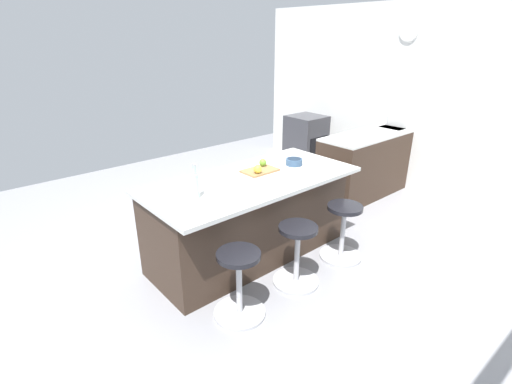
% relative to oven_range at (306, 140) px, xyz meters
% --- Properties ---
extents(ground_plane, '(7.75, 7.75, 0.00)m').
position_rel_oven_range_xyz_m(ground_plane, '(2.63, 1.79, -0.44)').
color(ground_plane, gray).
extents(interior_partition_left, '(0.15, 5.91, 2.65)m').
position_rel_oven_range_xyz_m(interior_partition_left, '(-0.35, 1.79, 0.89)').
color(interior_partition_left, silver).
rests_on(interior_partition_left, ground_plane).
extents(sink_cabinet, '(2.38, 0.60, 1.19)m').
position_rel_oven_range_xyz_m(sink_cabinet, '(-0.00, 1.54, 0.02)').
color(sink_cabinet, '#38281E').
rests_on(sink_cabinet, ground_plane).
extents(oven_range, '(0.60, 0.61, 0.88)m').
position_rel_oven_range_xyz_m(oven_range, '(0.00, 0.00, 0.00)').
color(oven_range, '#38383D').
rests_on(oven_range, ground_plane).
extents(kitchen_island, '(2.17, 1.01, 0.89)m').
position_rel_oven_range_xyz_m(kitchen_island, '(2.77, 1.74, 0.01)').
color(kitchen_island, '#38281E').
rests_on(kitchen_island, ground_plane).
extents(stool_by_window, '(0.44, 0.44, 0.60)m').
position_rel_oven_range_xyz_m(stool_by_window, '(2.08, 2.42, -0.16)').
color(stool_by_window, '#B7B7BC').
rests_on(stool_by_window, ground_plane).
extents(stool_middle, '(0.44, 0.44, 0.60)m').
position_rel_oven_range_xyz_m(stool_middle, '(2.77, 2.42, -0.16)').
color(stool_middle, '#B7B7BC').
rests_on(stool_middle, ground_plane).
extents(stool_near_camera, '(0.44, 0.44, 0.60)m').
position_rel_oven_range_xyz_m(stool_near_camera, '(3.46, 2.42, -0.16)').
color(stool_near_camera, '#B7B7BC').
rests_on(stool_near_camera, ground_plane).
extents(cutting_board, '(0.36, 0.24, 0.02)m').
position_rel_oven_range_xyz_m(cutting_board, '(2.59, 1.69, 0.46)').
color(cutting_board, olive).
rests_on(cutting_board, kitchen_island).
extents(apple_yellow, '(0.09, 0.09, 0.09)m').
position_rel_oven_range_xyz_m(apple_yellow, '(2.67, 1.75, 0.51)').
color(apple_yellow, gold).
rests_on(apple_yellow, cutting_board).
extents(apple_green, '(0.08, 0.08, 0.08)m').
position_rel_oven_range_xyz_m(apple_green, '(2.49, 1.62, 0.51)').
color(apple_green, '#609E2D').
rests_on(apple_green, cutting_board).
extents(water_bottle, '(0.06, 0.06, 0.31)m').
position_rel_oven_range_xyz_m(water_bottle, '(3.46, 1.84, 0.57)').
color(water_bottle, silver).
rests_on(water_bottle, kitchen_island).
extents(fruit_bowl, '(0.18, 0.18, 0.07)m').
position_rel_oven_range_xyz_m(fruit_bowl, '(2.16, 1.77, 0.49)').
color(fruit_bowl, '#334C6B').
rests_on(fruit_bowl, kitchen_island).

